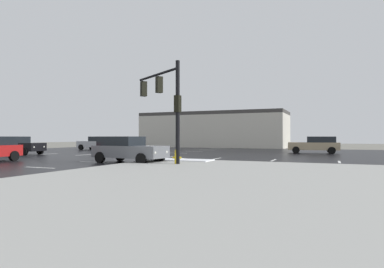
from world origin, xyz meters
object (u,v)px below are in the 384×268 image
(fire_hydrant, at_px, (177,156))
(sedan_tan, at_px, (315,144))
(sedan_grey, at_px, (128,149))
(sedan_black, at_px, (17,145))
(sedan_silver, at_px, (98,143))
(traffic_signal_mast, at_px, (166,97))

(fire_hydrant, height_order, sedan_tan, sedan_tan)
(fire_hydrant, xyz_separation_m, sedan_grey, (-3.68, 0.80, 0.32))
(fire_hydrant, height_order, sedan_black, sedan_black)
(sedan_silver, relative_size, sedan_tan, 0.98)
(sedan_black, bearing_deg, traffic_signal_mast, -19.23)
(traffic_signal_mast, xyz_separation_m, sedan_grey, (-2.65, 0.14, -2.98))
(sedan_black, bearing_deg, sedan_silver, 83.70)
(traffic_signal_mast, bearing_deg, sedan_grey, 29.33)
(sedan_black, bearing_deg, sedan_grey, -21.07)
(sedan_grey, height_order, sedan_black, same)
(traffic_signal_mast, xyz_separation_m, fire_hydrant, (1.03, -0.66, -3.30))
(sedan_grey, height_order, sedan_silver, same)
(fire_hydrant, relative_size, sedan_silver, 0.17)
(fire_hydrant, bearing_deg, traffic_signal_mast, 147.45)
(sedan_black, bearing_deg, fire_hydrant, -20.48)
(traffic_signal_mast, relative_size, sedan_black, 1.18)
(traffic_signal_mast, relative_size, fire_hydrant, 6.95)
(fire_hydrant, height_order, sedan_silver, sedan_silver)
(traffic_signal_mast, height_order, sedan_tan, traffic_signal_mast)
(fire_hydrant, distance_m, sedan_silver, 23.56)
(sedan_black, height_order, sedan_silver, same)
(sedan_silver, xyz_separation_m, sedan_tan, (23.97, 1.62, 0.00))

